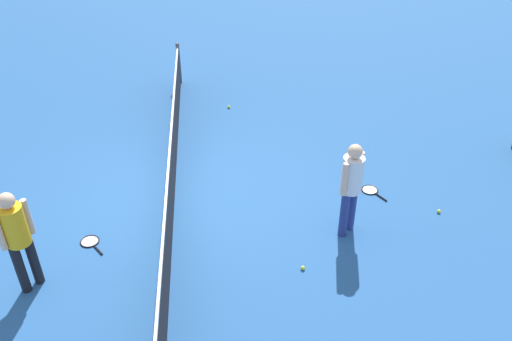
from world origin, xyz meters
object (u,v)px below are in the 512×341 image
object	(u,v)px
tennis_ball_by_net	(439,211)
tennis_racket_far_player	(90,242)
tennis_racket_near_player	(371,191)
player_near_side	(351,182)
tennis_ball_near_player	(229,107)
player_far_side	(17,234)
tennis_ball_midcourt	(303,268)

from	to	relation	value
tennis_ball_by_net	tennis_racket_far_player	bearing A→B (deg)	92.16
tennis_racket_near_player	tennis_racket_far_player	size ratio (longest dim) A/B	1.03
player_near_side	tennis_ball_by_net	xyz separation A→B (m)	(0.34, -1.75, -0.98)
tennis_racket_far_player	tennis_ball_near_player	world-z (taller)	tennis_ball_near_player
player_near_side	player_far_side	world-z (taller)	same
player_near_side	tennis_racket_far_player	bearing A→B (deg)	88.48
tennis_ball_near_player	tennis_ball_by_net	bearing A→B (deg)	-141.42
player_near_side	tennis_racket_near_player	distance (m)	1.65
player_near_side	tennis_ball_by_net	size ratio (longest dim) A/B	25.76
player_near_side	tennis_ball_midcourt	xyz separation A→B (m)	(-0.82, 0.87, -0.98)
player_far_side	tennis_racket_far_player	bearing A→B (deg)	-37.58
tennis_ball_midcourt	player_far_side	bearing A→B (deg)	89.38
tennis_racket_far_player	tennis_ball_by_net	bearing A→B (deg)	-87.84
tennis_ball_midcourt	tennis_racket_near_player	bearing A→B (deg)	-40.13
tennis_ball_midcourt	player_near_side	bearing A→B (deg)	-46.49
tennis_racket_far_player	player_near_side	bearing A→B (deg)	-91.52
tennis_ball_near_player	tennis_ball_midcourt	xyz separation A→B (m)	(-5.52, -0.85, 0.00)
tennis_ball_near_player	tennis_ball_midcourt	size ratio (longest dim) A/B	1.00
tennis_ball_near_player	tennis_racket_near_player	bearing A→B (deg)	-145.70
tennis_ball_midcourt	tennis_ball_near_player	bearing A→B (deg)	8.79
tennis_racket_far_player	player_far_side	bearing A→B (deg)	142.42
tennis_racket_near_player	tennis_racket_far_player	distance (m)	5.07
player_far_side	tennis_racket_far_player	distance (m)	1.50
player_far_side	tennis_ball_by_net	xyz separation A→B (m)	(1.12, -6.68, -0.98)
player_near_side	tennis_ball_midcourt	size ratio (longest dim) A/B	25.76
tennis_ball_by_net	tennis_ball_midcourt	world-z (taller)	same
tennis_racket_near_player	tennis_racket_far_player	world-z (taller)	same
player_far_side	tennis_ball_midcourt	bearing A→B (deg)	-90.62
player_near_side	tennis_racket_far_player	size ratio (longest dim) A/B	2.97
tennis_racket_far_player	tennis_ball_midcourt	distance (m)	3.50
tennis_racket_far_player	tennis_racket_near_player	bearing A→B (deg)	-78.94
player_near_side	tennis_racket_far_player	world-z (taller)	player_near_side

